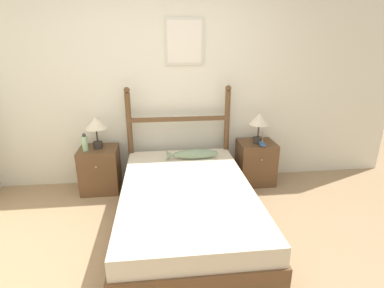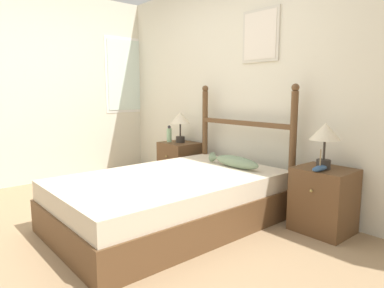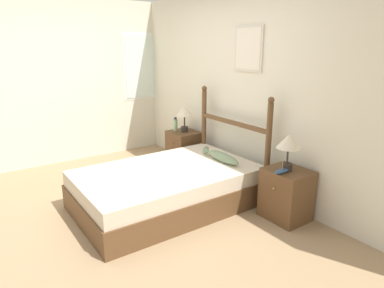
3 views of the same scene
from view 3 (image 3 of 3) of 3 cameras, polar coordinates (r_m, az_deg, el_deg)
ground_plane at (r=4.16m, az=-12.51°, el=-10.67°), size 16.00×16.00×0.00m
wall_back at (r=4.67m, az=6.65°, el=9.07°), size 6.40×0.08×2.55m
wall_left at (r=5.79m, az=-21.36°, el=9.49°), size 0.08×6.40×2.55m
bed at (r=4.09m, az=-4.14°, el=-7.28°), size 1.31×2.08×0.46m
headboard at (r=4.49m, az=6.77°, el=1.28°), size 1.32×0.07×1.30m
nightstand_left at (r=5.32m, az=-1.36°, el=-0.89°), size 0.46×0.43×0.57m
nightstand_right at (r=3.91m, az=15.47°, el=-8.08°), size 0.46×0.43×0.57m
table_lamp_left at (r=5.19m, az=-1.27°, el=5.20°), size 0.26×0.26×0.40m
table_lamp_right at (r=3.70m, az=15.79°, el=-0.02°), size 0.26×0.26×0.40m
bottle at (r=5.29m, az=-2.78°, el=3.28°), size 0.07×0.07×0.22m
model_boat at (r=3.69m, az=14.76°, el=-4.35°), size 0.07×0.21×0.18m
fish_pillow at (r=4.25m, az=4.89°, el=-2.10°), size 0.63×0.11×0.12m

